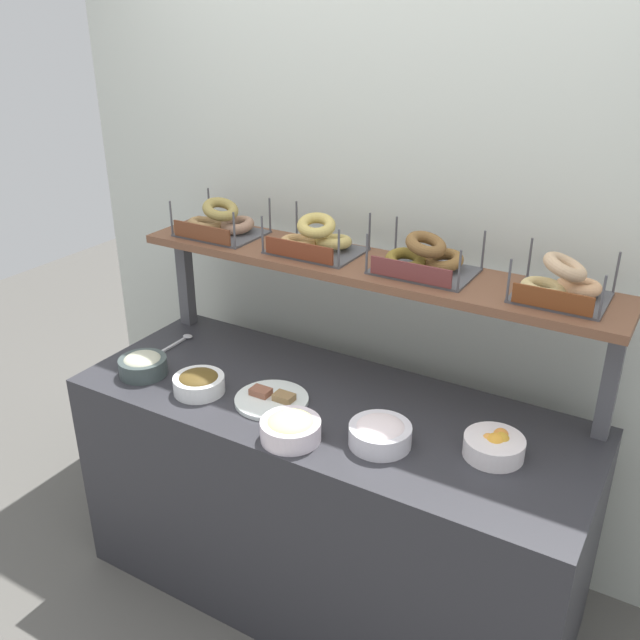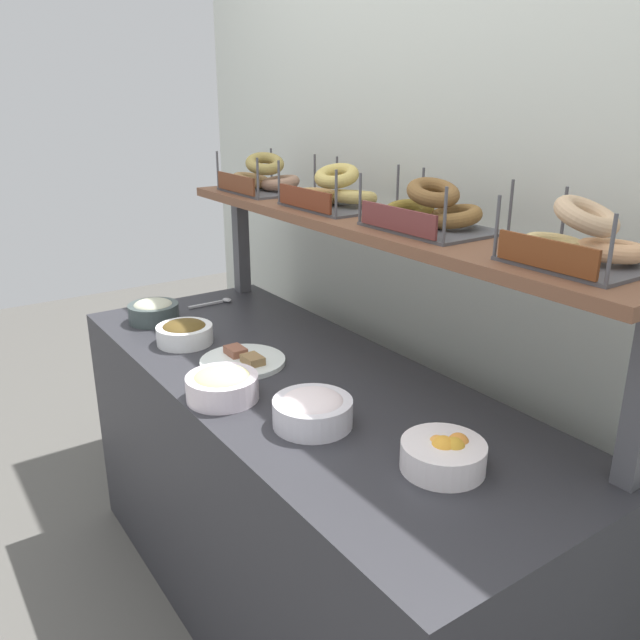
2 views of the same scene
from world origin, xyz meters
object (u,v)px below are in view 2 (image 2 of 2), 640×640
(bowl_chocolate_spread, at_px, (185,332))
(bagel_basket_everything, at_px, (264,179))
(bowl_tuna_salad, at_px, (154,311))
(bagel_basket_plain, at_px, (581,243))
(bagel_basket_cinnamon_raisin, at_px, (430,212))
(serving_spoon_near_plate, at_px, (218,302))
(bowl_cream_cheese, at_px, (313,409))
(serving_plate_white, at_px, (243,361))
(bagel_basket_sesame, at_px, (335,193))
(bowl_fruit_salad, at_px, (444,454))
(bowl_egg_salad, at_px, (222,385))

(bowl_chocolate_spread, distance_m, bagel_basket_everything, 0.65)
(bowl_tuna_salad, distance_m, bagel_basket_plain, 1.49)
(bagel_basket_cinnamon_raisin, bearing_deg, serving_spoon_near_plate, -169.50)
(bowl_chocolate_spread, bearing_deg, bowl_cream_cheese, 2.96)
(bowl_cream_cheese, height_order, bowl_tuna_salad, bowl_cream_cheese)
(bowl_cream_cheese, relative_size, bagel_basket_plain, 0.69)
(bowl_tuna_salad, bearing_deg, serving_spoon_near_plate, 101.89)
(bowl_cream_cheese, xyz_separation_m, serving_plate_white, (-0.43, 0.04, -0.03))
(bagel_basket_everything, relative_size, bagel_basket_sesame, 0.96)
(serving_spoon_near_plate, bearing_deg, bagel_basket_plain, 7.18)
(bagel_basket_sesame, bearing_deg, bowl_tuna_salad, -136.71)
(bowl_fruit_salad, distance_m, bowl_egg_salad, 0.63)
(serving_spoon_near_plate, relative_size, bagel_basket_sesame, 0.54)
(bowl_cream_cheese, bearing_deg, bowl_tuna_salad, -177.53)
(bowl_cream_cheese, bearing_deg, bagel_basket_everything, 156.32)
(bowl_chocolate_spread, xyz_separation_m, serving_plate_white, (0.26, 0.07, -0.03))
(bagel_basket_sesame, xyz_separation_m, bagel_basket_cinnamon_raisin, (0.42, 0.01, 0.00))
(bowl_chocolate_spread, xyz_separation_m, bagel_basket_plain, (1.09, 0.45, 0.44))
(bowl_tuna_salad, bearing_deg, bowl_cream_cheese, 2.47)
(bowl_fruit_salad, height_order, bagel_basket_plain, bagel_basket_plain)
(bagel_basket_cinnamon_raisin, bearing_deg, bowl_fruit_salad, -37.16)
(serving_plate_white, distance_m, bagel_basket_plain, 1.02)
(bowl_tuna_salad, distance_m, bowl_chocolate_spread, 0.26)
(bagel_basket_plain, bearing_deg, serving_spoon_near_plate, -172.82)
(bagel_basket_cinnamon_raisin, bearing_deg, bagel_basket_sesame, -179.20)
(bowl_fruit_salad, distance_m, bagel_basket_plain, 0.53)
(bowl_cream_cheese, height_order, serving_plate_white, bowl_cream_cheese)
(bowl_egg_salad, xyz_separation_m, bagel_basket_cinnamon_raisin, (0.20, 0.53, 0.44))
(bowl_chocolate_spread, bearing_deg, bagel_basket_sesame, 64.10)
(bagel_basket_everything, bearing_deg, bagel_basket_sesame, 1.69)
(serving_plate_white, xyz_separation_m, bagel_basket_plain, (0.83, 0.38, 0.47))
(bowl_chocolate_spread, distance_m, bagel_basket_plain, 1.26)
(bowl_egg_salad, height_order, serving_spoon_near_plate, bowl_egg_salad)
(bowl_cream_cheese, distance_m, bagel_basket_sesame, 0.76)
(serving_plate_white, distance_m, bagel_basket_cinnamon_raisin, 0.71)
(serving_plate_white, bearing_deg, serving_spoon_near_plate, 161.09)
(bowl_chocolate_spread, distance_m, serving_spoon_near_plate, 0.42)
(bowl_tuna_salad, distance_m, bagel_basket_cinnamon_raisin, 1.10)
(bowl_egg_salad, bearing_deg, serving_plate_white, 138.93)
(bagel_basket_sesame, height_order, bagel_basket_cinnamon_raisin, same)
(bowl_egg_salad, relative_size, serving_spoon_near_plate, 1.10)
(bagel_basket_cinnamon_raisin, bearing_deg, bowl_egg_salad, -110.49)
(serving_spoon_near_plate, bearing_deg, bowl_cream_cheese, -13.15)
(bowl_egg_salad, height_order, bagel_basket_everything, bagel_basket_everything)
(bowl_tuna_salad, xyz_separation_m, bagel_basket_everything, (0.05, 0.44, 0.44))
(bowl_tuna_salad, bearing_deg, bagel_basket_cinnamon_raisin, 26.87)
(bowl_fruit_salad, distance_m, bowl_chocolate_spread, 1.03)
(bowl_tuna_salad, distance_m, serving_spoon_near_plate, 0.29)
(serving_plate_white, distance_m, serving_spoon_near_plate, 0.61)
(bowl_chocolate_spread, height_order, bagel_basket_sesame, bagel_basket_sesame)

